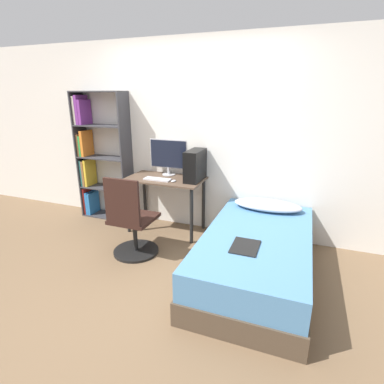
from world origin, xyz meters
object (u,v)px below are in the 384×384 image
(keyboard, at_px, (157,179))
(pc_tower, at_px, (195,165))
(bookshelf, at_px, (95,157))
(bed, at_px, (256,255))
(office_chair, at_px, (132,226))
(monitor, at_px, (168,156))

(keyboard, bearing_deg, pc_tower, 19.66)
(bookshelf, distance_m, bed, 2.76)
(office_chair, height_order, pc_tower, pc_tower)
(keyboard, relative_size, pc_tower, 0.85)
(bookshelf, relative_size, office_chair, 1.91)
(bed, bearing_deg, office_chair, -177.17)
(monitor, bearing_deg, pc_tower, -16.50)
(monitor, relative_size, pc_tower, 1.28)
(bookshelf, xyz_separation_m, bed, (2.55, -0.82, -0.69))
(office_chair, height_order, bed, office_chair)
(bookshelf, distance_m, keyboard, 1.19)
(bookshelf, relative_size, bed, 0.96)
(bookshelf, bearing_deg, bed, -17.81)
(bookshelf, relative_size, pc_tower, 4.40)
(bookshelf, height_order, monitor, bookshelf)
(keyboard, xyz_separation_m, pc_tower, (0.46, 0.16, 0.19))
(bookshelf, xyz_separation_m, keyboard, (1.15, -0.25, -0.17))
(office_chair, distance_m, pc_tower, 1.10)
(bed, xyz_separation_m, pc_tower, (-0.94, 0.73, 0.71))
(office_chair, relative_size, keyboard, 2.71)
(keyboard, distance_m, pc_tower, 0.52)
(bookshelf, height_order, keyboard, bookshelf)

